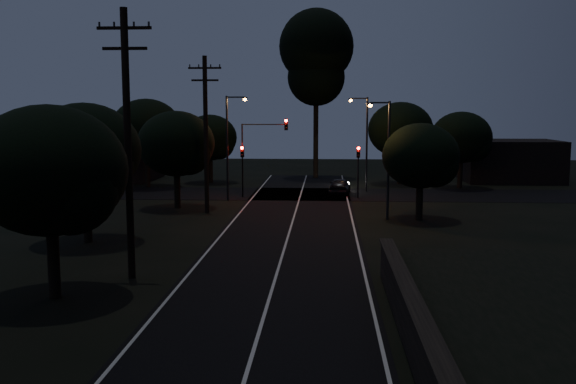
{
  "coord_description": "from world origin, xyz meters",
  "views": [
    {
      "loc": [
        2.07,
        -10.67,
        6.99
      ],
      "look_at": [
        0.0,
        24.0,
        2.5
      ],
      "focal_mm": 40.0,
      "sensor_mm": 36.0,
      "label": 1
    }
  ],
  "objects": [
    {
      "name": "building_right",
      "position": [
        20.0,
        53.0,
        2.0
      ],
      "size": [
        9.0,
        7.0,
        4.0
      ],
      "primitive_type": "cube",
      "color": "black",
      "rests_on": "ground"
    },
    {
      "name": "streetlight_b",
      "position": [
        5.31,
        44.0,
        4.64
      ],
      "size": [
        1.66,
        0.26,
        8.0
      ],
      "color": "black",
      "rests_on": "ground"
    },
    {
      "name": "utility_pole_far",
      "position": [
        -6.0,
        32.0,
        5.48
      ],
      "size": [
        2.2,
        0.3,
        10.5
      ],
      "color": "black",
      "rests_on": "ground"
    },
    {
      "name": "streetlight_c",
      "position": [
        5.83,
        30.0,
        4.35
      ],
      "size": [
        1.46,
        0.26,
        7.5
      ],
      "color": "black",
      "rests_on": "ground"
    },
    {
      "name": "signal_left",
      "position": [
        -4.6,
        39.99,
        2.84
      ],
      "size": [
        0.28,
        0.35,
        4.1
      ],
      "color": "black",
      "rests_on": "ground"
    },
    {
      "name": "tree_left_d",
      "position": [
        -8.31,
        33.89,
        4.46
      ],
      "size": [
        5.43,
        5.43,
        6.89
      ],
      "color": "black",
      "rests_on": "ground"
    },
    {
      "name": "tree_far_e",
      "position": [
        14.19,
        46.89,
        4.4
      ],
      "size": [
        5.36,
        5.36,
        6.8
      ],
      "color": "black",
      "rests_on": "ground"
    },
    {
      "name": "tree_left_b",
      "position": [
        -7.8,
        11.89,
        4.66
      ],
      "size": [
        5.65,
        5.65,
        7.18
      ],
      "color": "black",
      "rests_on": "ground"
    },
    {
      "name": "signal_right",
      "position": [
        4.6,
        39.99,
        2.84
      ],
      "size": [
        0.28,
        0.35,
        4.1
      ],
      "color": "black",
      "rests_on": "ground"
    },
    {
      "name": "utility_pole_mid",
      "position": [
        -6.0,
        15.0,
        5.74
      ],
      "size": [
        2.2,
        0.3,
        11.0
      ],
      "color": "black",
      "rests_on": "ground"
    },
    {
      "name": "tree_far_w",
      "position": [
        -13.78,
        45.87,
        5.16
      ],
      "size": [
        6.23,
        6.23,
        7.94
      ],
      "color": "black",
      "rests_on": "ground"
    },
    {
      "name": "signal_mast",
      "position": [
        -2.91,
        39.99,
        4.34
      ],
      "size": [
        3.7,
        0.35,
        6.25
      ],
      "color": "black",
      "rests_on": "ground"
    },
    {
      "name": "building_left",
      "position": [
        -20.0,
        52.0,
        2.2
      ],
      "size": [
        10.0,
        8.0,
        4.4
      ],
      "primitive_type": "cube",
      "color": "black",
      "rests_on": "ground"
    },
    {
      "name": "tall_pine",
      "position": [
        1.0,
        55.0,
        12.27
      ],
      "size": [
        7.49,
        7.49,
        17.01
      ],
      "color": "black",
      "rests_on": "ground"
    },
    {
      "name": "tree_far_ne",
      "position": [
        9.21,
        49.88,
        4.97
      ],
      "size": [
        6.07,
        6.07,
        7.68
      ],
      "color": "black",
      "rests_on": "ground"
    },
    {
      "name": "tree_right_a",
      "position": [
        8.17,
        29.9,
        3.98
      ],
      "size": [
        4.84,
        4.84,
        6.15
      ],
      "color": "black",
      "rests_on": "ground"
    },
    {
      "name": "tree_left_c",
      "position": [
        -10.29,
        21.88,
        4.75
      ],
      "size": [
        5.81,
        5.81,
        7.34
      ],
      "color": "black",
      "rests_on": "ground"
    },
    {
      "name": "road_surface",
      "position": [
        0.0,
        31.12,
        0.01
      ],
      "size": [
        60.0,
        70.0,
        0.03
      ],
      "color": "black",
      "rests_on": "ground"
    },
    {
      "name": "tree_far_nw",
      "position": [
        -8.82,
        49.9,
        4.21
      ],
      "size": [
        5.13,
        5.13,
        6.5
      ],
      "color": "black",
      "rests_on": "ground"
    },
    {
      "name": "streetlight_a",
      "position": [
        -5.31,
        38.0,
        4.64
      ],
      "size": [
        1.66,
        0.26,
        8.0
      ],
      "color": "black",
      "rests_on": "ground"
    },
    {
      "name": "car",
      "position": [
        3.2,
        42.02,
        0.69
      ],
      "size": [
        2.03,
        4.19,
        1.38
      ],
      "primitive_type": "imported",
      "rotation": [
        0.0,
        0.0,
        3.04
      ],
      "color": "black",
      "rests_on": "ground"
    }
  ]
}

